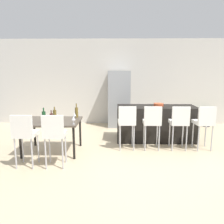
% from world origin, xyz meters
% --- Properties ---
extents(ground_plane, '(10.00, 10.00, 0.00)m').
position_xyz_m(ground_plane, '(0.00, 0.00, 0.00)').
color(ground_plane, '#C6B28E').
extents(back_wall, '(10.00, 0.12, 2.90)m').
position_xyz_m(back_wall, '(0.00, 2.88, 1.45)').
color(back_wall, beige).
rests_on(back_wall, ground_plane).
extents(kitchen_island, '(2.07, 0.79, 0.92)m').
position_xyz_m(kitchen_island, '(0.26, 0.91, 0.46)').
color(kitchen_island, black).
rests_on(kitchen_island, ground_plane).
extents(bar_chair_left, '(0.42, 0.42, 1.05)m').
position_xyz_m(bar_chair_left, '(-0.56, 0.13, 0.70)').
color(bar_chair_left, white).
rests_on(bar_chair_left, ground_plane).
extents(bar_chair_middle, '(0.41, 0.41, 1.05)m').
position_xyz_m(bar_chair_middle, '(0.03, 0.13, 0.70)').
color(bar_chair_middle, white).
rests_on(bar_chair_middle, ground_plane).
extents(bar_chair_right, '(0.40, 0.40, 1.05)m').
position_xyz_m(bar_chair_right, '(0.66, 0.13, 0.70)').
color(bar_chair_right, white).
rests_on(bar_chair_right, ground_plane).
extents(bar_chair_far, '(0.43, 0.43, 1.05)m').
position_xyz_m(bar_chair_far, '(1.24, 0.13, 0.70)').
color(bar_chair_far, white).
rests_on(bar_chair_far, ground_plane).
extents(dining_table, '(1.26, 0.97, 0.74)m').
position_xyz_m(dining_table, '(-2.26, -0.07, 0.67)').
color(dining_table, '#4C4238').
rests_on(dining_table, ground_plane).
extents(dining_chair_near, '(0.41, 0.41, 1.05)m').
position_xyz_m(dining_chair_near, '(-2.55, -0.92, 0.70)').
color(dining_chair_near, white).
rests_on(dining_chair_near, ground_plane).
extents(dining_chair_far, '(0.42, 0.42, 1.05)m').
position_xyz_m(dining_chair_far, '(-1.98, -0.92, 0.70)').
color(dining_chair_far, white).
rests_on(dining_chair_far, ground_plane).
extents(wine_bottle_left, '(0.08, 0.08, 0.33)m').
position_xyz_m(wine_bottle_left, '(-2.36, -0.31, 0.87)').
color(wine_bottle_left, '#194723').
rests_on(wine_bottle_left, dining_table).
extents(wine_bottle_corner, '(0.08, 0.08, 0.34)m').
position_xyz_m(wine_bottle_corner, '(-1.76, 0.31, 0.87)').
color(wine_bottle_corner, brown).
rests_on(wine_bottle_corner, dining_table).
extents(wine_bottle_end, '(0.07, 0.07, 0.33)m').
position_xyz_m(wine_bottle_end, '(-2.16, -0.17, 0.87)').
color(wine_bottle_end, brown).
rests_on(wine_bottle_end, dining_table).
extents(wine_bottle_near, '(0.06, 0.06, 0.29)m').
position_xyz_m(wine_bottle_near, '(-2.18, -0.37, 0.86)').
color(wine_bottle_near, '#471E19').
rests_on(wine_bottle_near, dining_table).
extents(wine_glass_middle, '(0.07, 0.07, 0.17)m').
position_xyz_m(wine_glass_middle, '(-1.71, -0.40, 0.86)').
color(wine_glass_middle, silver).
rests_on(wine_glass_middle, dining_table).
extents(wine_glass_right, '(0.07, 0.07, 0.17)m').
position_xyz_m(wine_glass_right, '(-1.76, 0.02, 0.86)').
color(wine_glass_right, silver).
rests_on(wine_glass_right, dining_table).
extents(wine_glass_far, '(0.07, 0.07, 0.17)m').
position_xyz_m(wine_glass_far, '(-2.58, -0.47, 0.86)').
color(wine_glass_far, silver).
rests_on(wine_glass_far, dining_table).
extents(refrigerator, '(0.72, 0.68, 1.84)m').
position_xyz_m(refrigerator, '(-0.72, 2.44, 0.92)').
color(refrigerator, '#939699').
rests_on(refrigerator, ground_plane).
extents(fruit_bowl, '(0.26, 0.26, 0.07)m').
position_xyz_m(fruit_bowl, '(0.32, 0.95, 0.96)').
color(fruit_bowl, '#C6512D').
rests_on(fruit_bowl, kitchen_island).
extents(potted_plant, '(0.33, 0.33, 0.53)m').
position_xyz_m(potted_plant, '(2.22, 2.43, 0.30)').
color(potted_plant, '#38383D').
rests_on(potted_plant, ground_plane).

